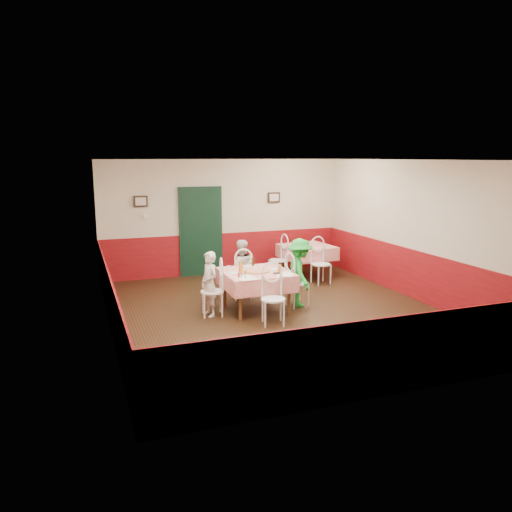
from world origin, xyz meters
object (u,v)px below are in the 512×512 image
object	(u,v)px
glass_a	(241,272)
diner_far	(241,269)
chair_right	(297,283)
wallet	(277,273)
pizza	(257,271)
chair_second_b	(321,264)
diner_right	(300,273)
chair_near	(273,299)
beer_bottle	(253,261)
chair_left	(212,292)
main_table	(256,291)
diner_left	(209,284)
second_table	(307,261)
glass_b	(280,269)
chair_far	(241,277)
chair_second_a	(278,260)
glass_c	(241,265)

from	to	relation	value
glass_a	diner_far	distance (m)	1.22
chair_right	wallet	size ratio (longest dim) A/B	8.18
pizza	glass_a	size ratio (longest dim) A/B	3.05
chair_right	chair_second_b	xyz separation A→B (m)	(1.24, 1.40, 0.00)
glass_a	diner_right	size ratio (longest dim) A/B	0.11
chair_near	diner_right	world-z (taller)	diner_right
chair_near	beer_bottle	xyz separation A→B (m)	(0.09, 1.26, 0.41)
chair_left	beer_bottle	distance (m)	1.11
main_table	diner_right	size ratio (longest dim) A/B	0.92
chair_near	diner_left	distance (m)	1.25
second_table	glass_a	world-z (taller)	glass_a
main_table	diner_right	distance (m)	0.94
second_table	glass_a	bearing A→B (deg)	-135.85
chair_left	chair_near	distance (m)	1.20
main_table	chair_second_b	bearing A→B (deg)	33.95
chair_left	pizza	world-z (taller)	chair_left
glass_b	diner_left	size ratio (longest dim) A/B	0.12
chair_second_b	wallet	size ratio (longest dim) A/B	8.18
chair_far	glass_a	size ratio (longest dim) A/B	5.97
second_table	chair_second_b	size ratio (longest dim) A/B	1.24
main_table	diner_far	size ratio (longest dim) A/B	1.00
chair_right	chair_second_b	world-z (taller)	same
pizza	glass_b	bearing A→B (deg)	-27.26
diner_far	diner_left	bearing A→B (deg)	49.14
pizza	main_table	bearing A→B (deg)	93.70
diner_right	chair_far	bearing A→B (deg)	55.45
chair_second_a	diner_left	xyz separation A→B (m)	(-2.24, -2.16, 0.14)
second_table	glass_c	size ratio (longest dim) A/B	8.92
chair_near	diner_far	world-z (taller)	diner_far
glass_b	chair_near	bearing A→B (deg)	-121.24
chair_left	diner_right	bearing A→B (deg)	100.30
glass_b	glass_c	world-z (taller)	glass_b
diner_right	beer_bottle	bearing A→B (deg)	71.73
diner_right	main_table	bearing A→B (deg)	98.82
chair_right	pizza	world-z (taller)	chair_right
glass_b	diner_left	bearing A→B (deg)	169.71
second_table	wallet	bearing A→B (deg)	-126.11
chair_left	diner_right	xyz separation A→B (m)	(1.75, 0.01, 0.21)
main_table	chair_left	bearing A→B (deg)	-179.68
pizza	diner_far	xyz separation A→B (m)	(-0.01, 0.94, -0.17)
diner_left	diner_far	world-z (taller)	diner_far
chair_left	wallet	size ratio (longest dim) A/B	8.18
chair_right	glass_c	xyz separation A→B (m)	(-1.03, 0.37, 0.37)
chair_second_a	pizza	bearing A→B (deg)	-35.81
chair_right	chair_far	bearing A→B (deg)	38.50
chair_second_a	diner_left	distance (m)	3.12
wallet	chair_far	bearing A→B (deg)	103.53
diner_far	glass_c	bearing A→B (deg)	75.53
second_table	chair_left	size ratio (longest dim) A/B	1.24
chair_far	chair_left	bearing A→B (deg)	49.52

